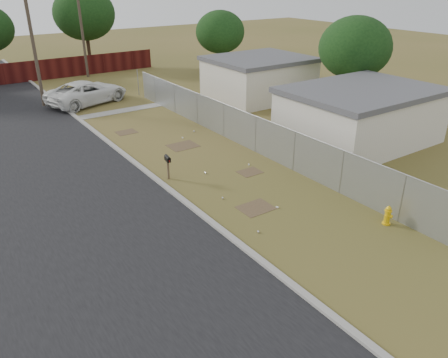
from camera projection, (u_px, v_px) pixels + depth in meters
ground at (207, 164)px, 22.19m from camera, size 120.00×120.00×0.00m
street at (30, 145)px, 24.72m from camera, size 15.10×60.00×0.12m
chainlink_fence at (244, 133)px, 24.22m from camera, size 0.10×27.06×2.02m
utility_poles at (23, 32)px, 33.72m from camera, size 12.60×8.24×9.00m
houses at (305, 94)px, 28.84m from camera, size 9.30×17.24×3.10m
horizon_trees at (70, 26)px, 38.21m from camera, size 33.32×31.94×7.78m
fire_hydrant at (388, 215)px, 16.74m from camera, size 0.40×0.40×0.80m
mailbox at (168, 161)px, 20.24m from camera, size 0.25×0.51×1.17m
pickup_truck at (87, 92)px, 32.27m from camera, size 6.70×4.65×1.70m
scattered_litter at (223, 172)px, 21.25m from camera, size 4.07×11.40×0.07m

